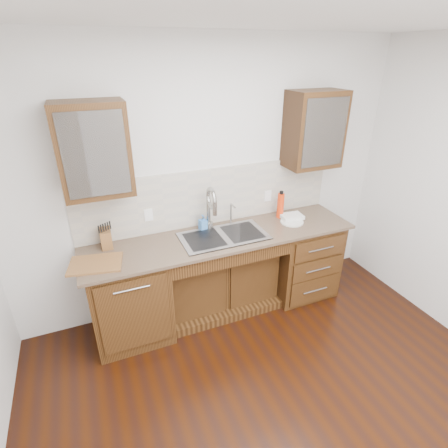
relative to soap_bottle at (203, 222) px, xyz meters
name	(u,v)px	position (x,y,z in m)	size (l,w,h in m)	color
ground	(294,428)	(0.14, -1.63, -1.04)	(4.00, 3.50, 0.10)	black
wall_back	(209,181)	(0.14, 0.17, 0.36)	(4.00, 0.10, 2.70)	silver
base_cabinet_left	(130,297)	(-0.81, -0.19, -0.55)	(0.70, 0.62, 0.88)	#593014
base_cabinet_center	(219,277)	(0.14, -0.10, -0.64)	(1.20, 0.44, 0.70)	#593014
base_cabinet_right	(300,256)	(1.09, -0.19, -0.55)	(0.70, 0.62, 0.88)	#593014
countertop	(223,237)	(0.14, -0.20, -0.09)	(2.70, 0.65, 0.03)	#84705B
backsplash	(211,197)	(0.14, 0.11, 0.22)	(2.70, 0.02, 0.59)	beige
sink	(224,244)	(0.14, -0.22, -0.16)	(0.84, 0.46, 0.19)	#9E9EA5
faucet	(208,210)	(0.07, 0.01, 0.12)	(0.04, 0.04, 0.40)	#999993
filter_tap	(231,213)	(0.32, 0.02, 0.04)	(0.02, 0.02, 0.24)	#999993
upper_cabinet_left	(94,150)	(-0.91, -0.05, 0.84)	(0.55, 0.34, 0.75)	#593014
upper_cabinet_right	(314,130)	(1.19, -0.05, 0.84)	(0.55, 0.34, 0.75)	#593014
outlet_left	(149,215)	(-0.51, 0.10, 0.13)	(0.08, 0.01, 0.12)	white
outlet_right	(268,196)	(0.79, 0.10, 0.13)	(0.08, 0.01, 0.12)	white
soap_bottle	(203,222)	(0.00, 0.00, 0.00)	(0.07, 0.07, 0.16)	#4483D3
water_bottle	(280,206)	(0.87, -0.04, 0.06)	(0.07, 0.07, 0.27)	red
plate	(292,222)	(0.92, -0.21, -0.07)	(0.24, 0.24, 0.01)	silver
dish_towel	(292,216)	(0.96, -0.14, -0.05)	(0.23, 0.17, 0.04)	white
knife_block	(106,238)	(-0.93, 0.01, 0.01)	(0.10, 0.16, 0.18)	olive
cutting_board	(96,264)	(-1.06, -0.27, -0.07)	(0.43, 0.30, 0.02)	brown
cup_left_a	(87,157)	(-0.98, -0.05, 0.78)	(0.12, 0.12, 0.09)	silver
cup_left_b	(114,155)	(-0.77, -0.05, 0.78)	(0.10, 0.10, 0.09)	white
cup_right_a	(309,135)	(1.13, -0.05, 0.79)	(0.13, 0.13, 0.10)	white
cup_right_b	(321,134)	(1.28, -0.05, 0.78)	(0.10, 0.10, 0.09)	silver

